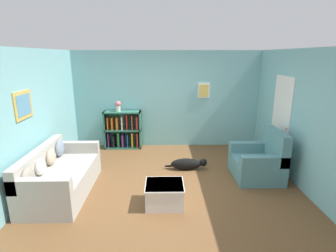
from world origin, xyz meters
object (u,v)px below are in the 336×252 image
object	(u,v)px
bookshelf	(123,130)
vase	(118,106)
coffee_table	(165,193)
dog	(188,164)
couch	(60,176)
recliner_chair	(260,162)

from	to	relation	value
bookshelf	vase	size ratio (longest dim) A/B	3.68
bookshelf	coffee_table	world-z (taller)	bookshelf
coffee_table	dog	size ratio (longest dim) A/B	0.68
couch	recliner_chair	distance (m)	3.94
bookshelf	dog	distance (m)	2.24
bookshelf	couch	bearing A→B (deg)	-108.32
coffee_table	couch	bearing A→B (deg)	167.04
couch	bookshelf	distance (m)	2.59
dog	recliner_chair	bearing A→B (deg)	-15.36
recliner_chair	dog	bearing A→B (deg)	164.64
bookshelf	recliner_chair	size ratio (longest dim) A/B	1.01
bookshelf	dog	xyz separation A→B (m)	(1.63, -1.48, -0.36)
couch	coffee_table	bearing A→B (deg)	-12.96
recliner_chair	vase	size ratio (longest dim) A/B	3.64
recliner_chair	coffee_table	world-z (taller)	recliner_chair
bookshelf	vase	xyz separation A→B (m)	(-0.10, -0.02, 0.70)
coffee_table	vase	distance (m)	3.27
vase	couch	bearing A→B (deg)	-106.30
coffee_table	dog	distance (m)	1.51
vase	recliner_chair	bearing A→B (deg)	-30.30
vase	dog	bearing A→B (deg)	-40.16
bookshelf	vase	world-z (taller)	vase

